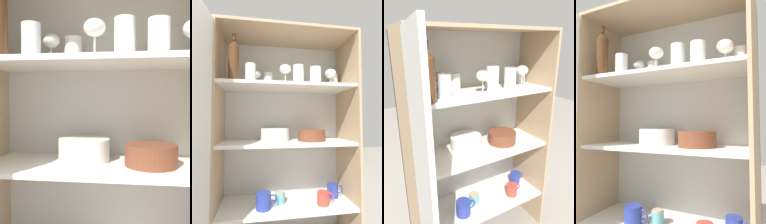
{
  "view_description": "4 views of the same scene",
  "coord_description": "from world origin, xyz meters",
  "views": [
    {
      "loc": [
        0.1,
        -0.82,
        0.96
      ],
      "look_at": [
        -0.03,
        0.18,
        0.92
      ],
      "focal_mm": 42.0,
      "sensor_mm": 36.0,
      "label": 1
    },
    {
      "loc": [
        -0.2,
        -1.06,
        0.87
      ],
      "look_at": [
        0.01,
        0.2,
        0.93
      ],
      "focal_mm": 28.0,
      "sensor_mm": 36.0,
      "label": 2
    },
    {
      "loc": [
        -0.68,
        -0.97,
        1.4
      ],
      "look_at": [
        -0.0,
        0.17,
        0.97
      ],
      "focal_mm": 35.0,
      "sensor_mm": 36.0,
      "label": 3
    },
    {
      "loc": [
        0.54,
        -0.9,
        0.83
      ],
      "look_at": [
        0.02,
        0.2,
        0.9
      ],
      "focal_mm": 35.0,
      "sensor_mm": 36.0,
      "label": 4
    }
  ],
  "objects": [
    {
      "name": "tumbler_glass_4",
      "position": [
        0.2,
        0.13,
        1.18
      ],
      "size": [
        0.08,
        0.08,
        0.14
      ],
      "color": "white",
      "rests_on": "shelf_board_upper"
    },
    {
      "name": "wine_glass_1",
      "position": [
        0.33,
        0.17,
        1.21
      ],
      "size": [
        0.09,
        0.09,
        0.14
      ],
      "color": "white",
      "rests_on": "shelf_board_upper"
    },
    {
      "name": "wine_bottle",
      "position": [
        -0.35,
        0.06,
        1.24
      ],
      "size": [
        0.07,
        0.07,
        0.3
      ],
      "color": "#4C2D19",
      "rests_on": "shelf_board_upper"
    },
    {
      "name": "shelf_board_middle",
      "position": [
        0.0,
        0.17,
        0.71
      ],
      "size": [
        0.91,
        0.34,
        0.02
      ],
      "primitive_type": "cube",
      "color": "silver"
    },
    {
      "name": "wine_glass_2",
      "position": [
        -0.02,
        0.1,
        1.21
      ],
      "size": [
        0.08,
        0.08,
        0.13
      ],
      "color": "silver",
      "rests_on": "shelf_board_upper"
    },
    {
      "name": "tumbler_glass_0",
      "position": [
        0.39,
        0.25,
        1.17
      ],
      "size": [
        0.07,
        0.07,
        0.12
      ],
      "color": "white",
      "rests_on": "shelf_board_upper"
    },
    {
      "name": "coffee_mug_primary",
      "position": [
        -0.16,
        0.11,
        0.34
      ],
      "size": [
        0.14,
        0.1,
        0.1
      ],
      "color": "#283893",
      "rests_on": "shelf_board_lower"
    },
    {
      "name": "cupboard_side_right",
      "position": [
        0.46,
        0.17,
        0.73
      ],
      "size": [
        0.02,
        0.38,
        1.47
      ],
      "primitive_type": "cube",
      "color": "tan",
      "rests_on": "ground_plane"
    },
    {
      "name": "tumbler_glass_1",
      "position": [
        -0.25,
        0.1,
        1.18
      ],
      "size": [
        0.07,
        0.07,
        0.13
      ],
      "color": "white",
      "rests_on": "shelf_board_upper"
    },
    {
      "name": "cupboard_top_panel",
      "position": [
        0.0,
        0.17,
        1.48
      ],
      "size": [
        0.94,
        0.38,
        0.02
      ],
      "primitive_type": "cube",
      "color": "tan",
      "rests_on": "cupboard_side_left"
    },
    {
      "name": "cupboard_back_panel",
      "position": [
        0.0,
        0.35,
        0.73
      ],
      "size": [
        0.94,
        0.02,
        1.47
      ],
      "primitive_type": "cube",
      "color": "silver",
      "rests_on": "ground_plane"
    },
    {
      "name": "cupboard_side_left",
      "position": [
        -0.46,
        0.17,
        0.73
      ],
      "size": [
        0.02,
        0.38,
        1.47
      ],
      "primitive_type": "cube",
      "color": "tan",
      "rests_on": "ground_plane"
    },
    {
      "name": "tumbler_glass_3",
      "position": [
        -0.13,
        0.26,
        1.17
      ],
      "size": [
        0.07,
        0.07,
        0.11
      ],
      "color": "silver",
      "rests_on": "shelf_board_upper"
    },
    {
      "name": "mixing_bowl_large",
      "position": [
        0.18,
        0.17,
        0.76
      ],
      "size": [
        0.2,
        0.2,
        0.08
      ],
      "color": "brown",
      "rests_on": "shelf_board_middle"
    },
    {
      "name": "tumbler_glass_2",
      "position": [
        0.08,
        0.15,
        1.19
      ],
      "size": [
        0.08,
        0.08,
        0.15
      ],
      "color": "white",
      "rests_on": "shelf_board_upper"
    },
    {
      "name": "shelf_board_upper",
      "position": [
        0.0,
        0.17,
        1.1
      ],
      "size": [
        0.91,
        0.34,
        0.02
      ],
      "primitive_type": "cube",
      "color": "silver"
    },
    {
      "name": "plate_stack_white",
      "position": [
        -0.08,
        0.22,
        0.76
      ],
      "size": [
        0.21,
        0.21,
        0.09
      ],
      "color": "white",
      "rests_on": "shelf_board_middle"
    },
    {
      "name": "wine_glass_0",
      "position": [
        -0.22,
        0.24,
        1.2
      ],
      "size": [
        0.08,
        0.08,
        0.13
      ],
      "color": "white",
      "rests_on": "shelf_board_upper"
    },
    {
      "name": "storage_jar",
      "position": [
        -0.05,
        0.17,
        0.33
      ],
      "size": [
        0.07,
        0.07,
        0.08
      ],
      "color": "#5BA3A8",
      "rests_on": "shelf_board_lower"
    }
  ]
}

